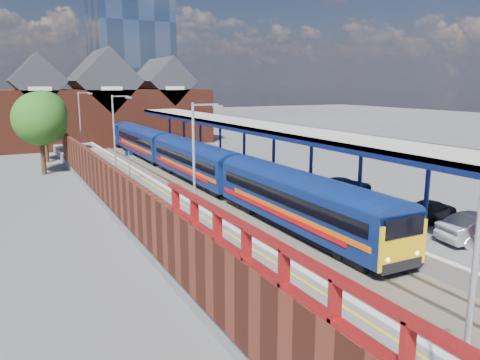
# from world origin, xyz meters

# --- Properties ---
(ground) EXTENTS (240.00, 240.00, 0.00)m
(ground) POSITION_xyz_m (0.00, 30.00, 0.00)
(ground) COLOR #5B5B5E
(ground) RESTS_ON ground
(ballast_bed) EXTENTS (6.00, 76.00, 0.06)m
(ballast_bed) POSITION_xyz_m (0.00, 20.00, 0.03)
(ballast_bed) COLOR #473D33
(ballast_bed) RESTS_ON ground
(rails) EXTENTS (4.51, 76.00, 0.14)m
(rails) POSITION_xyz_m (0.00, 20.00, 0.12)
(rails) COLOR slate
(rails) RESTS_ON ground
(left_platform) EXTENTS (5.00, 76.00, 1.00)m
(left_platform) POSITION_xyz_m (-5.50, 20.00, 0.50)
(left_platform) COLOR #565659
(left_platform) RESTS_ON ground
(right_platform) EXTENTS (6.00, 76.00, 1.00)m
(right_platform) POSITION_xyz_m (6.00, 20.00, 0.50)
(right_platform) COLOR #565659
(right_platform) RESTS_ON ground
(coping_left) EXTENTS (0.30, 76.00, 0.05)m
(coping_left) POSITION_xyz_m (-3.15, 20.00, 1.02)
(coping_left) COLOR silver
(coping_left) RESTS_ON left_platform
(coping_right) EXTENTS (0.30, 76.00, 0.05)m
(coping_right) POSITION_xyz_m (3.15, 20.00, 1.02)
(coping_right) COLOR silver
(coping_right) RESTS_ON right_platform
(yellow_line) EXTENTS (0.14, 76.00, 0.01)m
(yellow_line) POSITION_xyz_m (-3.75, 20.00, 1.01)
(yellow_line) COLOR yellow
(yellow_line) RESTS_ON left_platform
(train) EXTENTS (2.90, 65.92, 3.45)m
(train) POSITION_xyz_m (1.49, 33.89, 2.12)
(train) COLOR navy
(train) RESTS_ON ground
(canopy) EXTENTS (4.50, 52.00, 4.48)m
(canopy) POSITION_xyz_m (5.48, 21.95, 5.25)
(canopy) COLOR #0D1950
(canopy) RESTS_ON right_platform
(lamp_post_a) EXTENTS (1.48, 0.18, 7.00)m
(lamp_post_a) POSITION_xyz_m (-6.36, -8.00, 4.99)
(lamp_post_a) COLOR #A5A8AA
(lamp_post_a) RESTS_ON left_platform
(lamp_post_b) EXTENTS (1.48, 0.18, 7.00)m
(lamp_post_b) POSITION_xyz_m (-6.36, 6.00, 4.99)
(lamp_post_b) COLOR #A5A8AA
(lamp_post_b) RESTS_ON left_platform
(lamp_post_c) EXTENTS (1.48, 0.18, 7.00)m
(lamp_post_c) POSITION_xyz_m (-6.36, 22.00, 4.99)
(lamp_post_c) COLOR #A5A8AA
(lamp_post_c) RESTS_ON left_platform
(lamp_post_d) EXTENTS (1.48, 0.18, 7.00)m
(lamp_post_d) POSITION_xyz_m (-6.36, 38.00, 4.99)
(lamp_post_d) COLOR #A5A8AA
(lamp_post_d) RESTS_ON left_platform
(platform_sign) EXTENTS (0.55, 0.08, 2.50)m
(platform_sign) POSITION_xyz_m (-5.00, 24.00, 2.69)
(platform_sign) COLOR #A5A8AA
(platform_sign) RESTS_ON left_platform
(brick_wall) EXTENTS (0.35, 50.00, 3.86)m
(brick_wall) POSITION_xyz_m (-8.10, 13.54, 2.45)
(brick_wall) COLOR #572317
(brick_wall) RESTS_ON left_platform
(station_building) EXTENTS (30.00, 12.12, 13.78)m
(station_building) POSITION_xyz_m (0.00, 58.00, 5.45)
(station_building) COLOR #572317
(station_building) RESTS_ON ground
(glass_tower) EXTENTS (14.20, 14.20, 40.30)m
(glass_tower) POSITION_xyz_m (10.00, 80.00, 20.20)
(glass_tower) COLOR #415571
(glass_tower) RESTS_ON ground
(tree_near) EXTENTS (5.20, 5.20, 8.10)m
(tree_near) POSITION_xyz_m (-10.35, 35.91, 5.35)
(tree_near) COLOR #382314
(tree_near) RESTS_ON ground
(tree_far) EXTENTS (5.20, 5.20, 8.10)m
(tree_far) POSITION_xyz_m (-9.35, 43.91, 5.35)
(tree_far) COLOR #382314
(tree_far) RESTS_ON ground
(parked_car_dark) EXTENTS (4.29, 2.56, 1.17)m
(parked_car_dark) POSITION_xyz_m (7.91, 5.08, 1.58)
(parked_car_dark) COLOR black
(parked_car_dark) RESTS_ON right_platform
(parked_car_blue) EXTENTS (4.97, 2.85, 1.31)m
(parked_car_blue) POSITION_xyz_m (7.27, 12.24, 1.65)
(parked_car_blue) COLOR navy
(parked_car_blue) RESTS_ON right_platform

